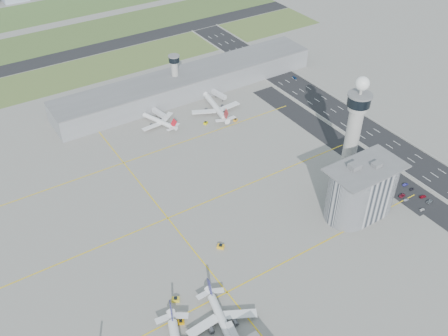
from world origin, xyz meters
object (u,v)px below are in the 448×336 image
admin_building (362,190)px  airplane_far_a (158,118)px  car_lot_1 (406,200)px  car_lot_2 (402,195)px  tug_5 (235,120)px  car_hw_4 (238,56)px  car_lot_11 (388,171)px  tug_2 (176,299)px  tug_1 (181,322)px  jet_bridge_far_0 (154,111)px  car_lot_5 (373,175)px  car_lot_7 (423,196)px  secondary_tower (175,72)px  car_lot_10 (394,176)px  car_lot_8 (412,189)px  airplane_far_b (216,104)px  control_tower (355,123)px  jet_bridge_far_1 (213,93)px  airplane_near_c (223,319)px  tug_3 (221,246)px  car_lot_4 (384,183)px  car_hw_2 (295,78)px  car_hw_1 (359,126)px  tug_4 (206,123)px  car_lot_3 (391,188)px  car_lot_6 (430,201)px  car_lot_0 (422,209)px

admin_building → airplane_far_a: 151.20m
car_lot_1 → car_lot_2: bearing=-8.9°
tug_5 → car_hw_4: 104.76m
car_lot_11 → tug_2: bearing=97.5°
tug_1 → admin_building: bearing=-58.8°
car_lot_2 → jet_bridge_far_0: bearing=19.8°
car_lot_5 → car_lot_7: bearing=-157.4°
secondary_tower → car_lot_10: (63.00, -161.45, -18.17)m
car_lot_8 → car_lot_10: car_lot_10 is taller
secondary_tower → car_lot_7: 195.14m
airplane_far_b → car_lot_7: (50.24, -145.91, -5.52)m
control_tower → car_lot_7: control_tower is taller
airplane_far_b → tug_2: 169.34m
jet_bridge_far_1 → tug_1: size_ratio=4.36×
control_tower → car_lot_5: (11.14, -12.21, -34.39)m
airplane_near_c → car_lot_8: (143.90, 18.61, -4.90)m
airplane_far_b → jet_bridge_far_0: (-40.06, 20.12, -3.30)m
airplane_far_b → car_lot_1: bearing=-154.4°
airplane_near_c → airplane_far_a: bearing=174.6°
car_lot_2 → car_lot_11: size_ratio=1.12×
jet_bridge_far_1 → tug_3: size_ratio=3.85×
airplane_far_a → airplane_far_b: size_ratio=0.79×
airplane_far_b → tug_1: 181.19m
airplane_near_c → car_lot_4: bearing=114.9°
secondary_tower → car_lot_8: 187.52m
car_hw_2 → car_hw_1: bearing=-86.2°
tug_3 → tug_4: 118.71m
car_lot_2 → car_hw_2: 153.05m
admin_building → airplane_far_b: size_ratio=0.96×
control_tower → jet_bridge_far_0: control_tower is taller
secondary_tower → car_lot_3: bearing=-72.6°
tug_4 → car_lot_6: bearing=168.0°
car_lot_3 → car_hw_4: 199.15m
tug_1 → car_lot_2: bearing=-61.8°
control_tower → car_lot_5: control_tower is taller
car_lot_1 → car_hw_2: 156.87m
tug_5 → car_lot_5: size_ratio=0.79×
car_lot_1 → car_lot_10: car_lot_10 is taller
tug_3 → car_lot_4: (110.27, -8.84, -0.49)m
tug_3 → car_hw_4: (134.27, 183.15, -0.40)m
car_hw_1 → tug_2: bearing=-166.0°
tug_1 → control_tower: bearing=-47.6°
airplane_far_a → car_lot_10: airplane_far_a is taller
secondary_tower → airplane_near_c: secondary_tower is taller
car_lot_7 → car_hw_4: size_ratio=1.12×
car_lot_0 → car_lot_8: size_ratio=1.00×
car_lot_5 → car_lot_6: (8.87, -34.74, -0.02)m
jet_bridge_far_0 → secondary_tower: bearing=112.7°
tug_1 → car_lot_5: size_ratio=0.81×
tug_3 → car_lot_0: (110.29, -36.85, -0.51)m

